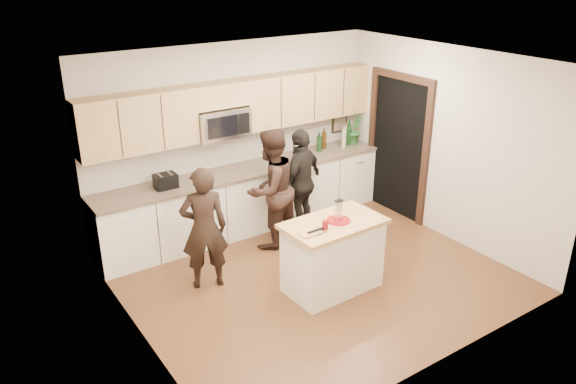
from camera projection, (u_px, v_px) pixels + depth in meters
floor at (315, 276)px, 7.15m from camera, size 4.50×4.50×0.00m
room_shell at (318, 147)px, 6.48m from camera, size 4.52×4.02×2.71m
back_cabinetry at (247, 199)px, 8.26m from camera, size 4.50×0.66×0.94m
upper_cabinetry at (241, 105)px, 7.85m from camera, size 4.50×0.33×0.75m
microwave at (221, 123)px, 7.72m from camera, size 0.76×0.41×0.40m
doorway at (398, 142)px, 8.54m from camera, size 0.06×1.25×2.20m
framed_picture at (339, 121)px, 9.17m from camera, size 0.30×0.03×0.38m
dish_towel at (192, 197)px, 7.49m from camera, size 0.34×0.60×0.48m
island at (333, 255)px, 6.73m from camera, size 1.22×0.73×0.90m
red_plate at (338, 220)px, 6.58m from camera, size 0.28×0.28×0.02m
box_grater at (339, 210)px, 6.53m from camera, size 0.09×0.06×0.25m
drink_glass at (325, 225)px, 6.35m from camera, size 0.07×0.07×0.11m
cutting_board at (310, 233)px, 6.28m from camera, size 0.26×0.17×0.02m
tongs at (318, 230)px, 6.31m from camera, size 0.28×0.04×0.02m
knife at (320, 232)px, 6.26m from camera, size 0.18×0.03×0.01m
toaster at (166, 181)px, 7.39m from camera, size 0.29×0.22×0.19m
bottle_cluster at (337, 137)px, 8.93m from camera, size 0.69×0.22×0.41m
orchid at (354, 130)px, 9.07m from camera, size 0.32×0.30×0.46m
woman_left at (204, 228)px, 6.68m from camera, size 0.65×0.53×1.55m
woman_center at (271, 189)px, 7.62m from camera, size 0.96×0.83×1.69m
woman_right at (301, 182)px, 8.01m from camera, size 1.00×0.73×1.58m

